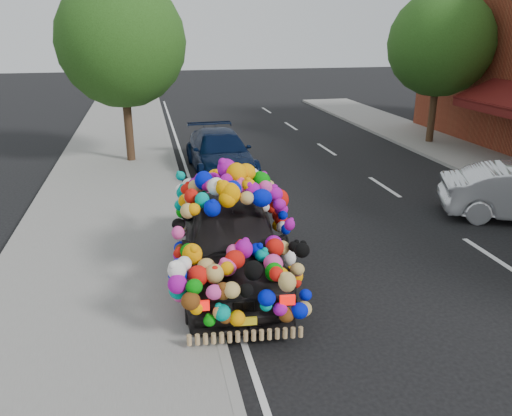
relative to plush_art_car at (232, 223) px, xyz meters
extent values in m
plane|color=black|center=(1.80, -0.32, -1.12)|extent=(100.00, 100.00, 0.00)
cube|color=gray|center=(-2.50, -0.32, -1.06)|extent=(4.00, 60.00, 0.12)
cube|color=gray|center=(-0.55, -0.32, -1.05)|extent=(0.15, 60.00, 0.13)
cube|color=#50110F|center=(9.75, 5.68, 0.83)|extent=(0.06, 5.20, 0.35)
cylinder|color=#332114|center=(-2.00, 9.18, 0.25)|extent=(0.28, 0.28, 2.73)
sphere|color=#1E4211|center=(-2.00, 9.18, 2.91)|extent=(4.20, 4.20, 4.20)
cylinder|color=#332114|center=(9.80, 9.68, 0.20)|extent=(0.28, 0.28, 2.64)
sphere|color=#1E4211|center=(9.80, 9.68, 2.78)|extent=(4.00, 4.00, 4.00)
imported|color=black|center=(0.00, 0.00, -0.35)|extent=(2.20, 4.64, 1.53)
cube|color=red|center=(-0.82, -2.20, -0.34)|extent=(0.22, 0.08, 0.14)
cube|color=red|center=(0.41, -2.31, -0.34)|extent=(0.22, 0.08, 0.14)
cube|color=yellow|center=(-0.21, -2.26, -0.64)|extent=(0.34, 0.07, 0.12)
imported|color=#051332|center=(0.87, 7.32, -0.46)|extent=(1.99, 4.62, 1.33)
camera|label=1|loc=(-1.39, -8.35, 3.35)|focal=35.00mm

